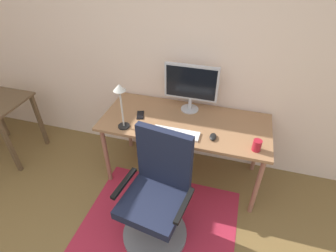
{
  "coord_description": "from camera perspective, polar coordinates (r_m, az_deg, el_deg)",
  "views": [
    {
      "loc": [
        0.69,
        -0.27,
        2.23
      ],
      "look_at": [
        0.17,
        1.53,
        0.83
      ],
      "focal_mm": 28.38,
      "sensor_mm": 36.0,
      "label": 1
    }
  ],
  "objects": [
    {
      "name": "desk_lamp",
      "position": [
        2.35,
        -10.19,
        6.13
      ],
      "size": [
        0.11,
        0.11,
        0.45
      ],
      "color": "black",
      "rests_on": "desk"
    },
    {
      "name": "keyboard",
      "position": [
        2.4,
        1.67,
        -1.53
      ],
      "size": [
        0.43,
        0.13,
        0.02
      ],
      "primitive_type": "cube",
      "color": "white",
      "rests_on": "desk"
    },
    {
      "name": "area_rug",
      "position": [
        2.65,
        -2.06,
        -20.51
      ],
      "size": [
        1.41,
        1.18,
        0.01
      ],
      "primitive_type": "cube",
      "color": "#A72237",
      "rests_on": "ground"
    },
    {
      "name": "monitor",
      "position": [
        2.6,
        4.97,
        8.92
      ],
      "size": [
        0.52,
        0.18,
        0.49
      ],
      "color": "#B2B2B7",
      "rests_on": "desk"
    },
    {
      "name": "cell_phone",
      "position": [
        2.66,
        -5.97,
        2.36
      ],
      "size": [
        0.11,
        0.15,
        0.01
      ],
      "primitive_type": "cube",
      "rotation": [
        0.0,
        0.0,
        0.31
      ],
      "color": "black",
      "rests_on": "desk"
    },
    {
      "name": "desk",
      "position": [
        2.61,
        3.64,
        -0.12
      ],
      "size": [
        1.62,
        0.71,
        0.73
      ],
      "color": "#956844",
      "rests_on": "ground"
    },
    {
      "name": "office_chair",
      "position": [
        2.29,
        -2.39,
        -15.79
      ],
      "size": [
        0.61,
        0.57,
        1.05
      ],
      "rotation": [
        0.0,
        0.0,
        -0.14
      ],
      "color": "slate",
      "rests_on": "ground"
    },
    {
      "name": "computer_mouse",
      "position": [
        2.38,
        9.63,
        -2.29
      ],
      "size": [
        0.06,
        0.1,
        0.03
      ],
      "primitive_type": "ellipsoid",
      "color": "black",
      "rests_on": "desk"
    },
    {
      "name": "wall_back",
      "position": [
        2.73,
        0.49,
        16.81
      ],
      "size": [
        6.0,
        0.1,
        2.6
      ],
      "primitive_type": "cube",
      "color": "beige",
      "rests_on": "ground"
    },
    {
      "name": "coffee_cup",
      "position": [
        2.33,
        18.55,
        -3.96
      ],
      "size": [
        0.07,
        0.07,
        0.1
      ],
      "primitive_type": "cylinder",
      "color": "#A51827",
      "rests_on": "desk"
    }
  ]
}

